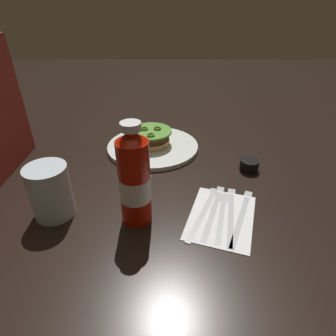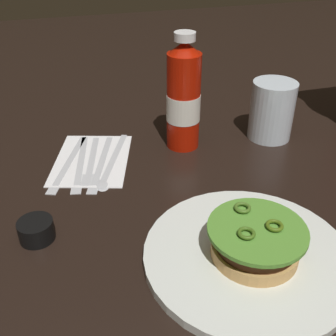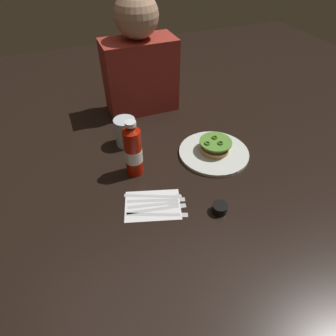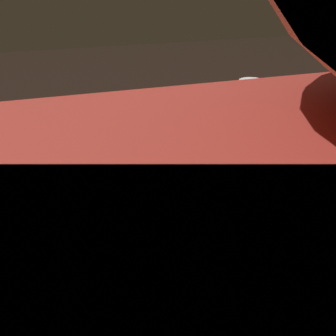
{
  "view_description": "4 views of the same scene",
  "coord_description": "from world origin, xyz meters",
  "px_view_note": "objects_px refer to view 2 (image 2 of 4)",
  "views": [
    {
      "loc": [
        -0.74,
        -0.01,
        0.42
      ],
      "look_at": [
        -0.13,
        -0.0,
        0.04
      ],
      "focal_mm": 30.32,
      "sensor_mm": 36.0,
      "label": 1
    },
    {
      "loc": [
        0.42,
        -0.17,
        0.41
      ],
      "look_at": [
        -0.12,
        -0.01,
        0.05
      ],
      "focal_mm": 43.92,
      "sensor_mm": 36.0,
      "label": 2
    },
    {
      "loc": [
        -0.45,
        -0.73,
        0.74
      ],
      "look_at": [
        -0.17,
        -0.03,
        0.07
      ],
      "focal_mm": 30.61,
      "sensor_mm": 36.0,
      "label": 3
    },
    {
      "loc": [
        0.03,
        0.57,
        0.38
      ],
      "look_at": [
        -0.16,
        0.0,
        0.06
      ],
      "focal_mm": 41.47,
      "sensor_mm": 36.0,
      "label": 4
    }
  ],
  "objects_px": {
    "burger_sandwich": "(256,241)",
    "napkin": "(92,159)",
    "fork_utensil": "(91,163)",
    "dinner_plate": "(247,256)",
    "steak_knife": "(100,165)",
    "spoon_utensil": "(109,166)",
    "table_knife": "(80,165)",
    "condiment_cup": "(36,230)",
    "water_glass": "(272,110)",
    "ketchup_bottle": "(183,98)",
    "butter_knife": "(66,165)"
  },
  "relations": [
    {
      "from": "napkin",
      "to": "fork_utensil",
      "type": "xyz_separation_m",
      "value": [
        0.02,
        -0.0,
        0.0
      ]
    },
    {
      "from": "burger_sandwich",
      "to": "condiment_cup",
      "type": "height_order",
      "value": "burger_sandwich"
    },
    {
      "from": "burger_sandwich",
      "to": "water_glass",
      "type": "distance_m",
      "value": 0.37
    },
    {
      "from": "ketchup_bottle",
      "to": "butter_knife",
      "type": "xyz_separation_m",
      "value": [
        0.02,
        -0.23,
        -0.1
      ]
    },
    {
      "from": "ketchup_bottle",
      "to": "water_glass",
      "type": "bearing_deg",
      "value": 84.59
    },
    {
      "from": "fork_utensil",
      "to": "spoon_utensil",
      "type": "distance_m",
      "value": 0.04
    },
    {
      "from": "ketchup_bottle",
      "to": "condiment_cup",
      "type": "xyz_separation_m",
      "value": [
        0.2,
        -0.29,
        -0.09
      ]
    },
    {
      "from": "burger_sandwich",
      "to": "condiment_cup",
      "type": "bearing_deg",
      "value": -115.39
    },
    {
      "from": "napkin",
      "to": "spoon_utensil",
      "type": "distance_m",
      "value": 0.05
    },
    {
      "from": "butter_knife",
      "to": "fork_utensil",
      "type": "distance_m",
      "value": 0.04
    },
    {
      "from": "table_knife",
      "to": "steak_knife",
      "type": "relative_size",
      "value": 1.03
    },
    {
      "from": "ketchup_bottle",
      "to": "water_glass",
      "type": "distance_m",
      "value": 0.19
    },
    {
      "from": "burger_sandwich",
      "to": "steak_knife",
      "type": "relative_size",
      "value": 0.67
    },
    {
      "from": "burger_sandwich",
      "to": "water_glass",
      "type": "bearing_deg",
      "value": 148.48
    },
    {
      "from": "burger_sandwich",
      "to": "fork_utensil",
      "type": "height_order",
      "value": "burger_sandwich"
    },
    {
      "from": "condiment_cup",
      "to": "spoon_utensil",
      "type": "bearing_deg",
      "value": 139.9
    },
    {
      "from": "dinner_plate",
      "to": "steak_knife",
      "type": "distance_m",
      "value": 0.33
    },
    {
      "from": "dinner_plate",
      "to": "steak_knife",
      "type": "height_order",
      "value": "dinner_plate"
    },
    {
      "from": "ketchup_bottle",
      "to": "dinner_plate",
      "type": "bearing_deg",
      "value": -2.89
    },
    {
      "from": "water_glass",
      "to": "fork_utensil",
      "type": "height_order",
      "value": "water_glass"
    },
    {
      "from": "burger_sandwich",
      "to": "butter_knife",
      "type": "xyz_separation_m",
      "value": [
        -0.32,
        -0.22,
        -0.03
      ]
    },
    {
      "from": "steak_knife",
      "to": "spoon_utensil",
      "type": "distance_m",
      "value": 0.02
    },
    {
      "from": "ketchup_bottle",
      "to": "condiment_cup",
      "type": "relative_size",
      "value": 4.38
    },
    {
      "from": "steak_knife",
      "to": "table_knife",
      "type": "bearing_deg",
      "value": -107.47
    },
    {
      "from": "napkin",
      "to": "fork_utensil",
      "type": "bearing_deg",
      "value": -13.78
    },
    {
      "from": "spoon_utensil",
      "to": "table_knife",
      "type": "bearing_deg",
      "value": -112.3
    },
    {
      "from": "fork_utensil",
      "to": "dinner_plate",
      "type": "bearing_deg",
      "value": 29.29
    },
    {
      "from": "table_knife",
      "to": "spoon_utensil",
      "type": "relative_size",
      "value": 1.05
    },
    {
      "from": "burger_sandwich",
      "to": "ketchup_bottle",
      "type": "relative_size",
      "value": 0.58
    },
    {
      "from": "spoon_utensil",
      "to": "dinner_plate",
      "type": "bearing_deg",
      "value": 26.41
    },
    {
      "from": "dinner_plate",
      "to": "water_glass",
      "type": "bearing_deg",
      "value": 147.26
    },
    {
      "from": "water_glass",
      "to": "butter_knife",
      "type": "bearing_deg",
      "value": -89.96
    },
    {
      "from": "burger_sandwich",
      "to": "napkin",
      "type": "xyz_separation_m",
      "value": [
        -0.33,
        -0.17,
        -0.04
      ]
    },
    {
      "from": "condiment_cup",
      "to": "steak_knife",
      "type": "relative_size",
      "value": 0.26
    },
    {
      "from": "butter_knife",
      "to": "table_knife",
      "type": "xyz_separation_m",
      "value": [
        0.01,
        0.02,
        0.0
      ]
    },
    {
      "from": "fork_utensil",
      "to": "spoon_utensil",
      "type": "xyz_separation_m",
      "value": [
        0.02,
        0.03,
        0.0
      ]
    },
    {
      "from": "table_knife",
      "to": "napkin",
      "type": "bearing_deg",
      "value": 127.94
    },
    {
      "from": "dinner_plate",
      "to": "table_knife",
      "type": "height_order",
      "value": "dinner_plate"
    },
    {
      "from": "ketchup_bottle",
      "to": "table_knife",
      "type": "distance_m",
      "value": 0.23
    },
    {
      "from": "napkin",
      "to": "butter_knife",
      "type": "xyz_separation_m",
      "value": [
        0.01,
        -0.05,
        0.0
      ]
    },
    {
      "from": "butter_knife",
      "to": "dinner_plate",
      "type": "bearing_deg",
      "value": 34.73
    },
    {
      "from": "dinner_plate",
      "to": "fork_utensil",
      "type": "height_order",
      "value": "dinner_plate"
    },
    {
      "from": "spoon_utensil",
      "to": "butter_knife",
      "type": "bearing_deg",
      "value": -110.55
    },
    {
      "from": "table_knife",
      "to": "fork_utensil",
      "type": "bearing_deg",
      "value": 94.19
    },
    {
      "from": "dinner_plate",
      "to": "steak_knife",
      "type": "xyz_separation_m",
      "value": [
        -0.29,
        -0.16,
        -0.0
      ]
    },
    {
      "from": "butter_knife",
      "to": "steak_knife",
      "type": "bearing_deg",
      "value": 72.82
    },
    {
      "from": "dinner_plate",
      "to": "napkin",
      "type": "relative_size",
      "value": 1.51
    },
    {
      "from": "water_glass",
      "to": "napkin",
      "type": "xyz_separation_m",
      "value": [
        -0.01,
        -0.37,
        -0.06
      ]
    },
    {
      "from": "table_knife",
      "to": "burger_sandwich",
      "type": "bearing_deg",
      "value": 32.43
    },
    {
      "from": "ketchup_bottle",
      "to": "spoon_utensil",
      "type": "bearing_deg",
      "value": -73.75
    }
  ]
}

